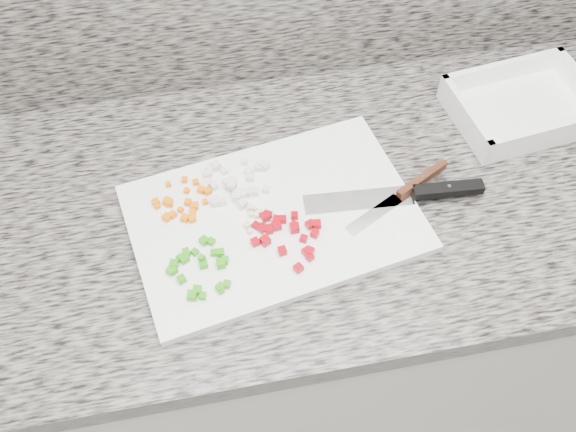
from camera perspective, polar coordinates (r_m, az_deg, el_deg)
name	(u,v)px	position (r m, az deg, el deg)	size (l,w,h in m)	color
cabinet	(313,315)	(1.50, 2.23, -8.82)	(3.92, 0.62, 0.86)	silver
countertop	(321,198)	(1.12, 2.96, 1.63)	(3.96, 0.64, 0.04)	slate
cutting_board	(274,218)	(1.06, -1.27, -0.18)	(0.46, 0.31, 0.02)	white
carrot_pile	(184,202)	(1.07, -9.27, 1.23)	(0.10, 0.10, 0.01)	orange
onion_pile	(236,183)	(1.09, -4.67, 2.91)	(0.12, 0.11, 0.02)	silver
green_pepper_pile	(199,267)	(1.00, -7.94, -4.55)	(0.10, 0.11, 0.02)	#2A960D
red_pepper_pile	(285,232)	(1.02, -0.28, -1.45)	(0.12, 0.12, 0.01)	#A3020E
garlic_pile	(259,218)	(1.04, -2.59, -0.19)	(0.06, 0.06, 0.01)	beige
chef_knife	(417,193)	(1.09, 11.43, 2.01)	(0.30, 0.05, 0.02)	silver
paring_knife	(410,188)	(1.10, 10.80, 2.46)	(0.20, 0.12, 0.02)	silver
tray	(523,107)	(1.29, 20.13, 9.08)	(0.28, 0.22, 0.05)	white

